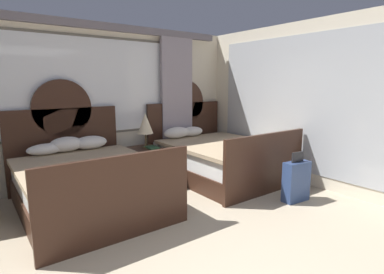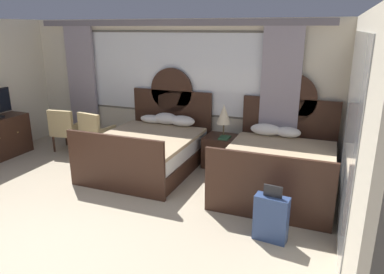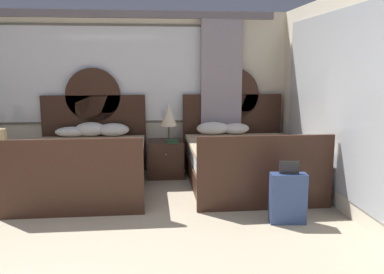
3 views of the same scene
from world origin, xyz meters
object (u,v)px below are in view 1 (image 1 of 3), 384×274
bed_near_window (87,181)px  bed_near_mirror (217,157)px  nightstand_between_beds (143,164)px  suitcase_on_floor (296,181)px  table_lamp_on_nightstand (145,124)px  book_on_nightstand (152,147)px

bed_near_window → bed_near_mirror: size_ratio=1.00×
nightstand_between_beds → suitcase_on_floor: suitcase_on_floor is taller
table_lamp_on_nightstand → book_on_nightstand: table_lamp_on_nightstand is taller
bed_near_window → book_on_nightstand: 1.40m
bed_near_window → suitcase_on_floor: (2.51, -1.58, -0.08)m
bed_near_mirror → table_lamp_on_nightstand: 1.43m
nightstand_between_beds → table_lamp_on_nightstand: 0.72m
book_on_nightstand → bed_near_window: bearing=-159.5°
book_on_nightstand → nightstand_between_beds: bearing=134.4°
table_lamp_on_nightstand → suitcase_on_floor: (1.27, -2.18, -0.71)m
book_on_nightstand → suitcase_on_floor: suitcase_on_floor is taller
nightstand_between_beds → book_on_nightstand: bearing=-45.6°
bed_near_window → nightstand_between_beds: bed_near_window is taller
book_on_nightstand → bed_near_mirror: bearing=-25.0°
suitcase_on_floor → table_lamp_on_nightstand: bearing=120.3°
table_lamp_on_nightstand → suitcase_on_floor: 2.62m
bed_near_window → suitcase_on_floor: size_ratio=3.01×
suitcase_on_floor → book_on_nightstand: bearing=120.5°
bed_near_window → suitcase_on_floor: 2.97m
nightstand_between_beds → book_on_nightstand: book_on_nightstand is taller
bed_near_window → book_on_nightstand: bed_near_window is taller
bed_near_window → book_on_nightstand: (1.30, 0.49, 0.22)m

